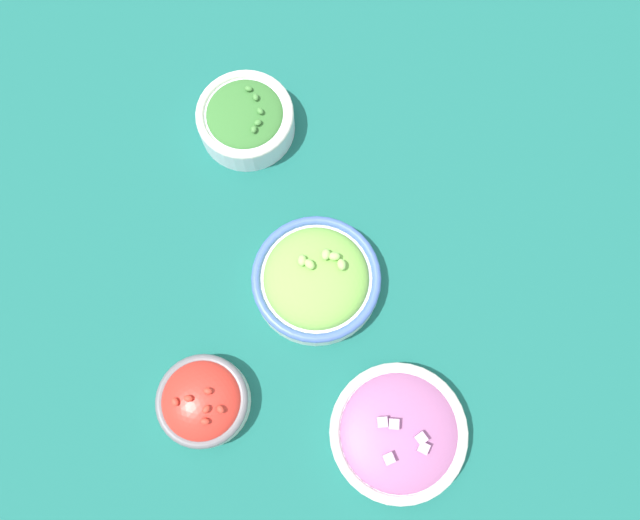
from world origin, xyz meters
TOP-DOWN VIEW (x-y plane):
  - ground_plane at (0.00, 0.00)m, footprint 3.00×3.00m
  - bowl_lettuce at (-0.02, -0.00)m, footprint 0.17×0.17m
  - bowl_red_onion at (-0.19, -0.14)m, footprint 0.17×0.17m
  - bowl_broccoli at (0.18, 0.14)m, footprint 0.14×0.14m
  - bowl_cherry_tomatoes at (-0.21, 0.11)m, footprint 0.11×0.11m

SIDE VIEW (x-z plane):
  - ground_plane at x=0.00m, z-range 0.00..0.00m
  - bowl_red_onion at x=-0.19m, z-range -0.01..0.05m
  - bowl_lettuce at x=-0.02m, z-range -0.01..0.06m
  - bowl_cherry_tomatoes at x=-0.21m, z-range -0.01..0.06m
  - bowl_broccoli at x=0.18m, z-range 0.00..0.06m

